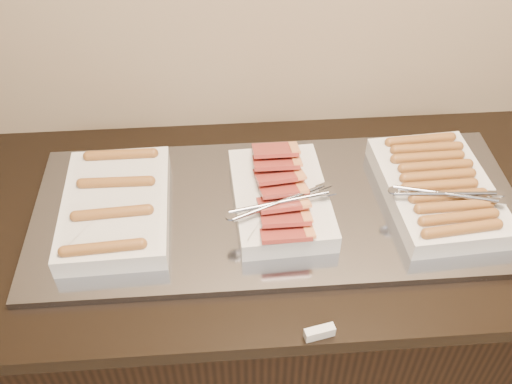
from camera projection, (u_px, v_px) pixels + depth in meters
counter at (280, 314)px, 1.73m from camera, size 2.06×0.76×0.90m
warming_tray at (278, 208)px, 1.41m from camera, size 1.20×0.50×0.02m
dish_left at (116, 206)px, 1.36m from camera, size 0.26×0.38×0.07m
dish_center at (280, 197)px, 1.38m from camera, size 0.27×0.35×0.09m
dish_right at (438, 189)px, 1.40m from camera, size 0.28×0.39×0.08m
label_holder at (320, 332)px, 1.15m from camera, size 0.07×0.03×0.03m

